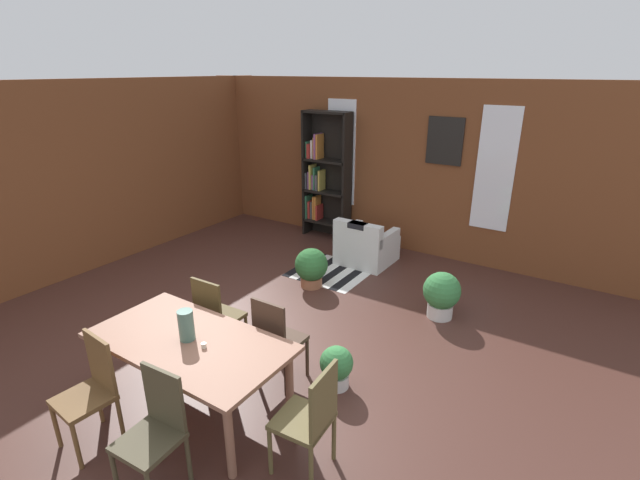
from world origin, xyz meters
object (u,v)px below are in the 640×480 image
(dining_chair_far_left, at_px, (216,315))
(dining_chair_head_right, at_px, (311,417))
(potted_plant_by_shelf, at_px, (311,267))
(vase_on_table, at_px, (186,325))
(armchair_white, at_px, (366,246))
(potted_plant_corner, at_px, (442,294))
(dining_table, at_px, (190,347))
(dining_chair_far_right, at_px, (277,338))
(potted_plant_window, at_px, (336,366))
(dining_chair_near_left, at_px, (91,389))
(dining_chair_near_right, at_px, (155,428))
(bookshelf_tall, at_px, (324,176))

(dining_chair_far_left, bearing_deg, dining_chair_head_right, -22.52)
(potted_plant_by_shelf, bearing_deg, vase_on_table, -79.17)
(armchair_white, relative_size, potted_plant_corner, 1.36)
(dining_table, relative_size, dining_chair_far_right, 1.90)
(potted_plant_corner, bearing_deg, potted_plant_by_shelf, -174.68)
(potted_plant_by_shelf, bearing_deg, potted_plant_window, -49.56)
(dining_chair_far_left, height_order, dining_chair_far_right, same)
(dining_chair_near_left, bearing_deg, dining_chair_far_left, 90.18)
(dining_chair_far_right, distance_m, armchair_white, 3.23)
(dining_chair_near_right, bearing_deg, bookshelf_tall, 110.19)
(vase_on_table, height_order, potted_plant_corner, vase_on_table)
(vase_on_table, distance_m, potted_plant_by_shelf, 2.77)
(armchair_white, xyz_separation_m, potted_plant_by_shelf, (-0.25, -1.18, 0.03))
(dining_chair_head_right, bearing_deg, dining_table, -179.77)
(dining_chair_far_left, relative_size, potted_plant_by_shelf, 1.66)
(bookshelf_tall, bearing_deg, dining_chair_far_left, -73.68)
(dining_table, relative_size, dining_chair_near_left, 1.90)
(potted_plant_corner, bearing_deg, dining_chair_far_left, -128.90)
(dining_table, relative_size, vase_on_table, 6.49)
(potted_plant_corner, bearing_deg, dining_chair_head_right, -90.87)
(dining_chair_head_right, relative_size, armchair_white, 1.17)
(armchair_white, bearing_deg, vase_on_table, -86.12)
(bookshelf_tall, height_order, potted_plant_by_shelf, bookshelf_tall)
(dining_chair_far_right, bearing_deg, dining_chair_near_right, -90.21)
(bookshelf_tall, xyz_separation_m, potted_plant_by_shelf, (1.01, -1.90, -0.82))
(dining_table, height_order, dining_chair_far_right, dining_chair_far_right)
(dining_table, xyz_separation_m, potted_plant_window, (0.92, 0.97, -0.42))
(potted_plant_corner, distance_m, potted_plant_window, 1.91)
(dining_table, height_order, bookshelf_tall, bookshelf_tall)
(dining_chair_far_left, bearing_deg, armchair_white, 87.63)
(dining_chair_near_right, xyz_separation_m, dining_chair_head_right, (0.87, 0.71, 0.00))
(dining_chair_near_left, xyz_separation_m, bookshelf_tall, (-1.13, 5.26, 0.62))
(vase_on_table, relative_size, dining_chair_far_right, 0.29)
(armchair_white, xyz_separation_m, potted_plant_corner, (1.59, -1.01, 0.05))
(potted_plant_window, bearing_deg, dining_table, -133.51)
(vase_on_table, relative_size, dining_chair_head_right, 0.29)
(dining_chair_near_right, distance_m, dining_chair_head_right, 1.12)
(dining_chair_far_left, xyz_separation_m, dining_chair_head_right, (1.68, -0.70, 0.00))
(dining_chair_near_right, xyz_separation_m, potted_plant_window, (0.52, 1.67, -0.28))
(dining_chair_near_right, height_order, potted_plant_corner, dining_chair_near_right)
(dining_chair_far_left, relative_size, dining_chair_near_right, 1.00)
(potted_plant_corner, bearing_deg, dining_chair_far_right, -113.14)
(potted_plant_corner, xyz_separation_m, potted_plant_window, (-0.40, -1.86, -0.09))
(dining_chair_near_right, height_order, dining_chair_near_left, same)
(bookshelf_tall, bearing_deg, potted_plant_corner, -31.18)
(dining_chair_near_left, relative_size, dining_chair_head_right, 1.00)
(vase_on_table, xyz_separation_m, potted_plant_by_shelf, (-0.51, 2.66, -0.57))
(bookshelf_tall, bearing_deg, dining_chair_far_right, -63.31)
(dining_chair_near_right, relative_size, dining_chair_head_right, 1.00)
(dining_chair_head_right, bearing_deg, vase_on_table, -179.77)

